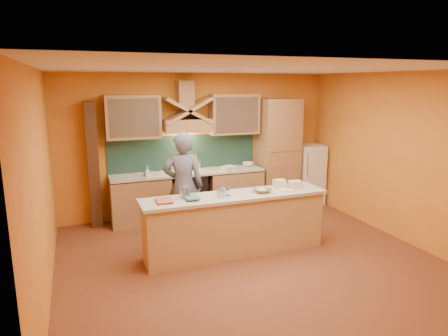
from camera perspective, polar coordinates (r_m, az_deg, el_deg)
name	(u,v)px	position (r m, az deg, el deg)	size (l,w,h in m)	color
floor	(248,259)	(6.21, 3.50, -12.85)	(5.50, 5.00, 0.01)	brown
ceiling	(251,69)	(5.63, 3.87, 13.95)	(5.50, 5.00, 0.01)	white
wall_back	(198,144)	(8.06, -3.68, 3.40)	(5.50, 0.02, 2.80)	orange
wall_front	(368,226)	(3.71, 19.92, -7.74)	(5.50, 0.02, 2.80)	orange
wall_left	(41,186)	(5.28, -24.68, -2.33)	(0.02, 5.00, 2.80)	orange
wall_right	(399,157)	(7.32, 23.71, 1.51)	(0.02, 5.00, 2.80)	orange
base_cabinet_left	(140,201)	(7.72, -11.85, -4.62)	(1.10, 0.60, 0.86)	#A87A4D
base_cabinet_right	(234,191)	(8.20, 1.39, -3.36)	(1.10, 0.60, 0.86)	#A87A4D
counter_top	(189,173)	(7.79, -5.09, -0.67)	(3.00, 0.62, 0.04)	beige
stove	(189,195)	(7.90, -5.03, -3.86)	(0.60, 0.58, 0.90)	black
backsplash	(184,153)	(7.99, -5.69, 2.20)	(3.00, 0.03, 0.70)	#193730
range_hood	(187,125)	(7.69, -5.32, 6.11)	(0.92, 0.50, 0.24)	#A87A4D
hood_chimney	(185,94)	(7.75, -5.60, 10.45)	(0.30, 0.30, 0.50)	#A87A4D
upper_cabinet_left	(133,117)	(7.54, -12.89, 7.12)	(1.00, 0.35, 0.80)	#A87A4D
upper_cabinet_right	(234,114)	(8.06, 1.44, 7.71)	(1.00, 0.35, 0.80)	#A87A4D
pantry_column	(278,154)	(8.46, 7.70, 2.01)	(0.80, 0.60, 2.30)	#A87A4D
fridge	(308,174)	(8.94, 11.85, -0.87)	(0.58, 0.60, 1.30)	white
trim_column_left	(93,165)	(7.62, -18.20, 0.39)	(0.20, 0.30, 2.30)	#472816
island_body	(235,226)	(6.25, 1.57, -8.26)	(2.80, 0.55, 0.88)	tan
island_top	(235,196)	(6.10, 1.59, -4.03)	(2.90, 0.62, 0.05)	beige
person	(183,186)	(6.71, -5.83, -2.61)	(0.67, 0.44, 1.84)	slate
pot_large	(183,171)	(7.63, -5.90, -0.36)	(0.25, 0.25, 0.16)	silver
pot_small	(189,168)	(7.94, -5.09, 0.03)	(0.21, 0.21, 0.12)	#B5B4BB
soap_bottle_a	(148,172)	(7.39, -10.85, -0.62)	(0.09, 0.09, 0.19)	white
soap_bottle_b	(146,169)	(7.55, -11.06, -0.14)	(0.10, 0.10, 0.25)	#2F5B81
bowl_back	(248,164)	(8.30, 3.44, 0.55)	(0.24, 0.24, 0.08)	white
dish_rack	(229,168)	(7.84, 0.66, -0.06)	(0.26, 0.20, 0.09)	silver
book_lower	(156,201)	(5.78, -9.69, -4.73)	(0.23, 0.31, 0.03)	#C14944
book_upper	(185,198)	(5.84, -5.57, -4.23)	(0.21, 0.28, 0.02)	teal
jar_large	(185,192)	(5.94, -5.57, -3.42)	(0.15, 0.15, 0.17)	silver
jar_small	(226,191)	(6.04, 0.33, -3.27)	(0.11, 0.11, 0.14)	white
kitchen_scale	(222,193)	(5.97, -0.31, -3.66)	(0.12, 0.12, 0.10)	silver
mixing_bowl	(262,190)	(6.23, 5.46, -3.19)	(0.27, 0.27, 0.07)	white
cloth	(286,190)	(6.38, 8.92, -3.15)	(0.25, 0.19, 0.02)	beige
grocery_bag_a	(279,184)	(6.56, 7.93, -2.21)	(0.19, 0.15, 0.12)	beige
grocery_bag_b	(295,184)	(6.55, 10.13, -2.33)	(0.20, 0.15, 0.12)	beige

